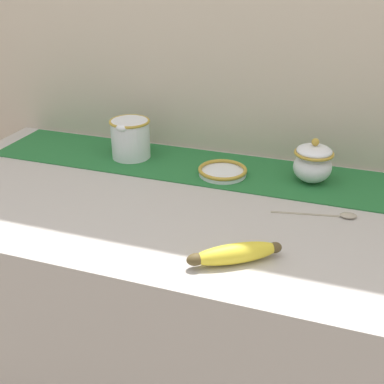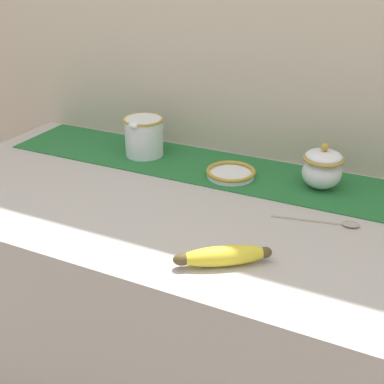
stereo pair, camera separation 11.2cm
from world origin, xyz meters
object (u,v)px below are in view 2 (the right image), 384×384
at_px(cream_pitcher, 144,135).
at_px(banana, 223,256).
at_px(small_dish, 229,173).
at_px(spoon, 344,224).
at_px(sugar_bowl, 322,168).

relative_size(cream_pitcher, banana, 0.78).
height_order(cream_pitcher, small_dish, cream_pitcher).
bearing_deg(spoon, small_dish, 147.11).
xyz_separation_m(sugar_bowl, spoon, (0.09, -0.17, -0.05)).
height_order(cream_pitcher, spoon, cream_pitcher).
bearing_deg(small_dish, sugar_bowl, 8.74).
distance_m(banana, spoon, 0.32).
relative_size(sugar_bowl, banana, 0.68).
relative_size(sugar_bowl, spoon, 0.61).
bearing_deg(small_dish, spoon, -21.99).
distance_m(cream_pitcher, banana, 0.60).
bearing_deg(sugar_bowl, small_dish, -171.26).
distance_m(cream_pitcher, small_dish, 0.30).
xyz_separation_m(small_dish, spoon, (0.33, -0.13, -0.01)).
bearing_deg(banana, small_dish, 109.56).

